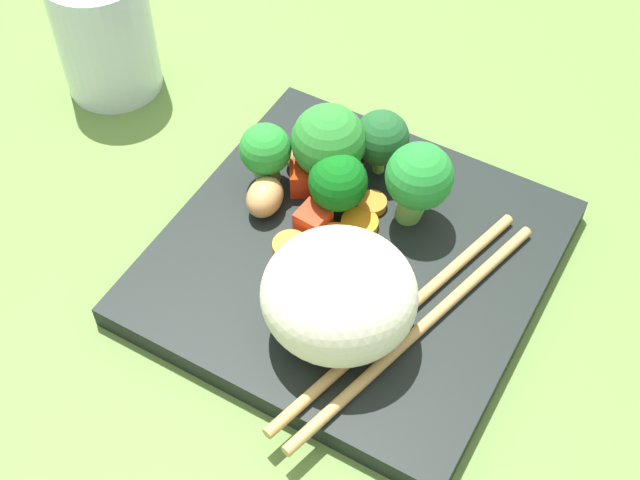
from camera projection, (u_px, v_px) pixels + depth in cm
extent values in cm
cube|color=#597D37|center=(351.00, 277.00, 62.47)|extent=(110.00, 110.00, 2.00)
cube|color=black|center=(352.00, 261.00, 61.00)|extent=(25.83, 25.83, 1.78)
ellipsoid|color=white|center=(339.00, 295.00, 53.42)|extent=(12.32, 12.04, 7.65)
cylinder|color=#57953D|center=(336.00, 199.00, 62.40)|extent=(1.41, 1.13, 1.74)
sphere|color=#0E6216|center=(338.00, 182.00, 60.40)|extent=(4.17, 4.17, 4.17)
cylinder|color=#65A64C|center=(412.00, 205.00, 61.16)|extent=(2.93, 2.56, 3.27)
sphere|color=#238832|center=(419.00, 176.00, 58.97)|extent=(4.70, 4.70, 4.70)
cylinder|color=#6CA74C|center=(379.00, 161.00, 64.55)|extent=(1.14, 1.15, 1.89)
sphere|color=#1F5529|center=(381.00, 138.00, 62.87)|extent=(4.07, 4.07, 4.07)
cylinder|color=#75AF43|center=(330.00, 168.00, 63.78)|extent=(2.05, 2.05, 2.50)
sphere|color=#2C8330|center=(328.00, 141.00, 61.56)|extent=(5.36, 5.36, 5.36)
cylinder|color=#79B55A|center=(266.00, 170.00, 63.76)|extent=(2.38, 2.68, 2.55)
sphere|color=#278E30|center=(265.00, 149.00, 61.89)|extent=(3.75, 3.75, 3.75)
cylinder|color=orange|center=(337.00, 241.00, 60.50)|extent=(3.95, 3.95, 0.76)
cylinder|color=orange|center=(360.00, 223.00, 61.65)|extent=(2.95, 2.95, 0.56)
cylinder|color=orange|center=(372.00, 204.00, 62.79)|extent=(3.05, 3.05, 0.60)
cylinder|color=orange|center=(291.00, 247.00, 60.19)|extent=(3.34, 3.34, 0.77)
cylinder|color=orange|center=(364.00, 259.00, 59.66)|extent=(2.76, 2.76, 0.58)
cylinder|color=orange|center=(407.00, 185.00, 64.03)|extent=(2.69, 2.69, 0.44)
cube|color=red|center=(305.00, 179.00, 63.33)|extent=(2.94, 2.89, 2.04)
cube|color=red|center=(313.00, 219.00, 61.17)|extent=(2.28, 2.30, 1.62)
ellipsoid|color=#BB844C|center=(304.00, 154.00, 64.99)|extent=(3.20, 3.79, 1.94)
ellipsoid|color=tan|center=(357.00, 144.00, 65.86)|extent=(2.56, 1.92, 1.62)
ellipsoid|color=tan|center=(265.00, 197.00, 61.85)|extent=(2.93, 3.64, 2.58)
cylinder|color=tan|center=(417.00, 331.00, 55.85)|extent=(7.35, 22.65, 0.76)
cylinder|color=tan|center=(399.00, 317.00, 56.56)|extent=(7.35, 22.65, 0.76)
cylinder|color=silver|center=(105.00, 33.00, 70.01)|extent=(7.86, 7.86, 10.49)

